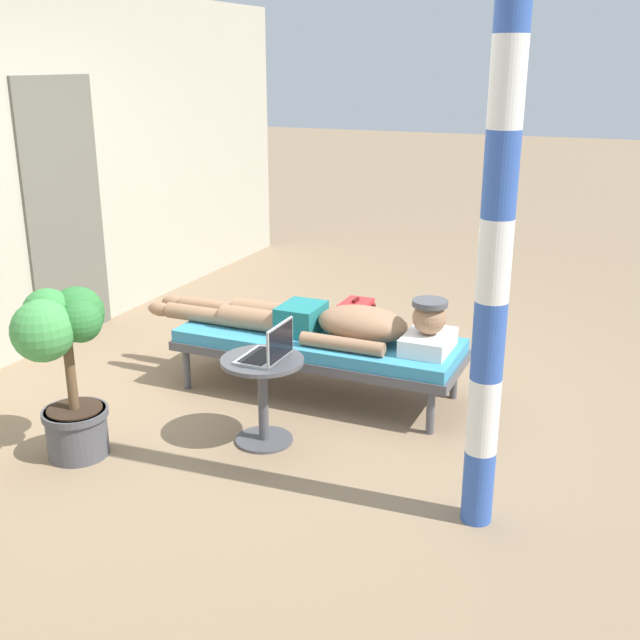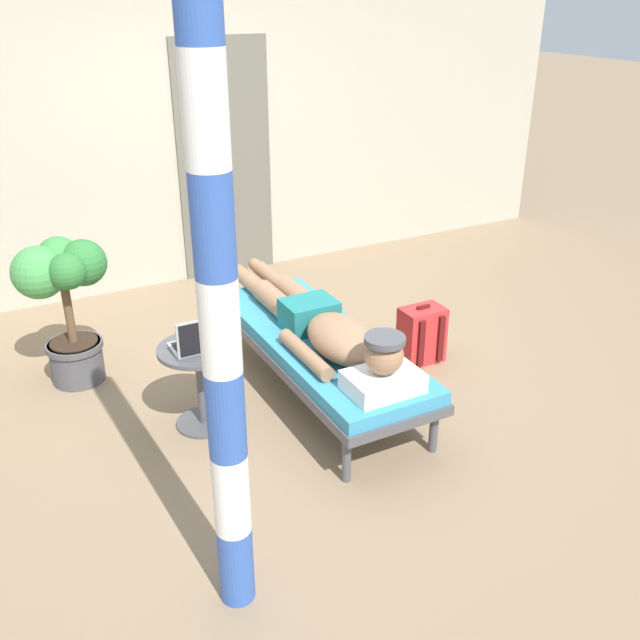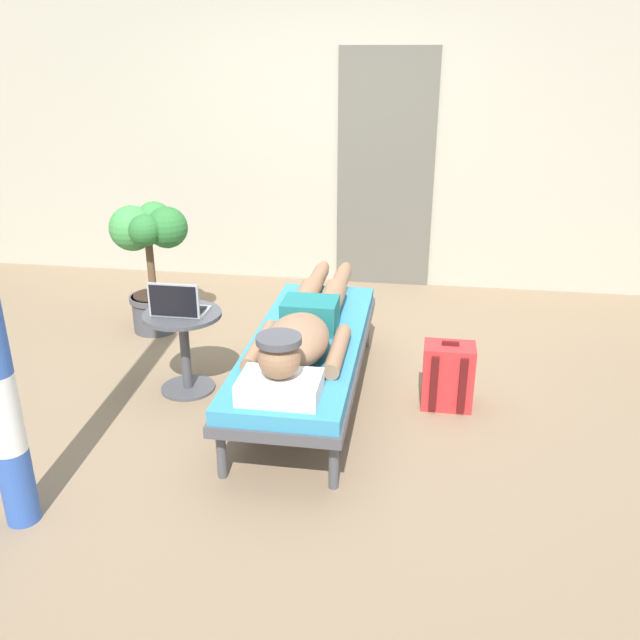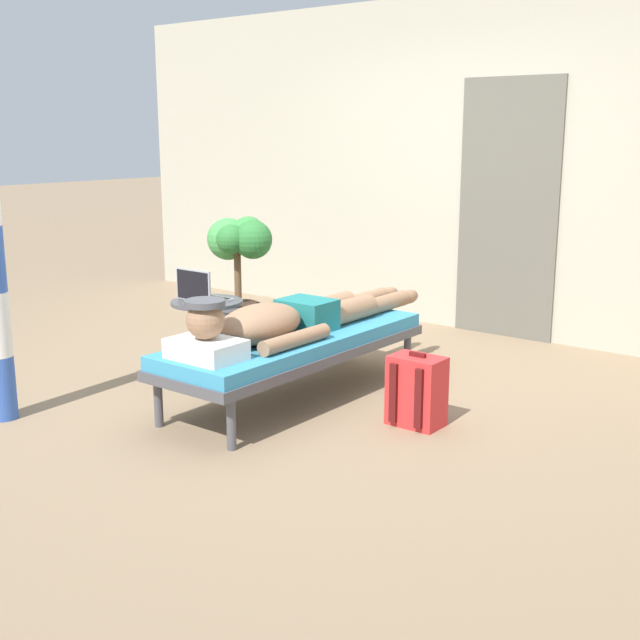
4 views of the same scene
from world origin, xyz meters
The scene contains 9 objects.
ground_plane centered at (0.00, 0.00, 0.00)m, with size 40.00×40.00×0.00m, color #8C7256.
house_wall_back centered at (0.15, 2.21, 1.35)m, with size 7.60×0.20×2.70m, color #B2AD99.
house_door_panel centered at (0.44, 2.10, 1.02)m, with size 0.84×0.03×2.04m, color #625F54.
lounge_chair centered at (0.15, -0.20, 0.35)m, with size 0.67×1.92×0.42m.
person_reclining centered at (0.15, -0.27, 0.52)m, with size 0.53×2.17×0.33m.
side_table centered at (-0.63, -0.18, 0.36)m, with size 0.48×0.48×0.52m.
laptop centered at (-0.63, -0.24, 0.58)m, with size 0.31×0.24×0.23m.
backpack centered at (0.99, -0.13, 0.20)m, with size 0.30×0.26×0.42m.
potted_plant centered at (-1.20, 0.74, 0.62)m, with size 0.59×0.46×0.97m.
Camera 4 is at (3.29, -3.96, 1.63)m, focal length 46.17 mm.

